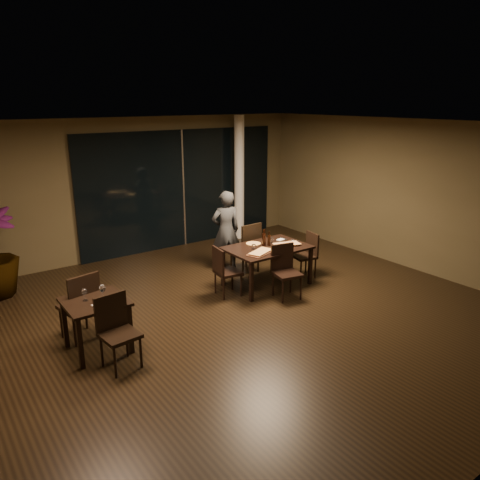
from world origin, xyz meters
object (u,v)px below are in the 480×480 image
object	(u,v)px
chair_main_far	(248,245)
chair_side_near	(116,327)
chair_main_left	(224,269)
bottle_a	(264,238)
side_table	(95,309)
bottle_c	(264,238)
chair_main_right	(307,252)
chair_side_far	(81,303)
chair_main_near	(285,268)
bottle_b	(269,239)
main_table	(267,251)
diner	(226,230)

from	to	relation	value
chair_main_far	chair_side_near	size ratio (longest dim) A/B	1.07
chair_main_left	bottle_a	bearing A→B (deg)	-79.93
bottle_a	side_table	bearing A→B (deg)	-170.24
bottle_a	bottle_c	world-z (taller)	bottle_a
chair_main_left	chair_main_right	bearing A→B (deg)	-86.74
chair_side_far	side_table	bearing A→B (deg)	87.81
chair_main_near	chair_main_right	world-z (taller)	chair_main_near
bottle_b	bottle_c	world-z (taller)	bottle_c
chair_side_far	bottle_b	world-z (taller)	chair_side_far
main_table	bottle_b	bearing A→B (deg)	28.49
chair_main_near	chair_main_left	distance (m)	1.07
chair_side_far	diner	distance (m)	3.58
main_table	side_table	bearing A→B (deg)	-171.63
chair_main_far	chair_main_right	size ratio (longest dim) A/B	1.18
chair_main_left	bottle_b	size ratio (longest dim) A/B	3.38
side_table	chair_main_right	size ratio (longest dim) A/B	0.92
bottle_b	diner	bearing A→B (deg)	100.02
chair_main_far	bottle_c	xyz separation A→B (m)	(-0.10, -0.65, 0.32)
chair_main_left	diner	world-z (taller)	diner
chair_main_near	bottle_a	distance (m)	0.78
chair_side_near	chair_main_far	bearing A→B (deg)	20.84
chair_main_far	chair_side_far	size ratio (longest dim) A/B	1.00
main_table	chair_side_far	bearing A→B (deg)	-178.54
chair_main_right	main_table	bearing A→B (deg)	-85.78
chair_main_left	chair_side_far	xyz separation A→B (m)	(-2.53, -0.13, 0.07)
main_table	bottle_a	size ratio (longest dim) A/B	4.80
chair_main_near	bottle_b	world-z (taller)	bottle_b
side_table	chair_side_near	world-z (taller)	chair_side_near
bottle_b	bottle_c	xyz separation A→B (m)	(-0.08, 0.05, 0.01)
side_table	chair_side_far	size ratio (longest dim) A/B	0.78
chair_main_near	main_table	bearing A→B (deg)	94.72
main_table	chair_side_far	xyz separation A→B (m)	(-3.46, -0.09, -0.10)
chair_main_near	bottle_c	distance (m)	0.78
main_table	bottle_a	bearing A→B (deg)	96.93
chair_main_left	chair_side_far	distance (m)	2.53
main_table	chair_side_near	xyz separation A→B (m)	(-3.31, -1.02, -0.14)
bottle_c	side_table	bearing A→B (deg)	-170.13
side_table	chair_side_near	distance (m)	0.53
chair_main_far	diner	world-z (taller)	diner
chair_side_far	bottle_c	xyz separation A→B (m)	(3.45, 0.18, 0.32)
chair_main_right	chair_side_far	bearing A→B (deg)	-80.00
chair_main_far	chair_side_far	xyz separation A→B (m)	(-3.56, -0.82, 0.00)
chair_main_left	chair_main_right	world-z (taller)	chair_main_left
chair_main_left	main_table	bearing A→B (deg)	-85.05
chair_main_far	bottle_b	distance (m)	0.76
side_table	chair_main_near	xyz separation A→B (m)	(3.33, -0.09, -0.10)
chair_main_far	chair_main_left	size ratio (longest dim) A/B	1.14
chair_side_far	diner	world-z (taller)	diner
chair_main_near	chair_side_far	bearing A→B (deg)	-176.73
chair_side_near	bottle_c	xyz separation A→B (m)	(3.30, 1.10, 0.36)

